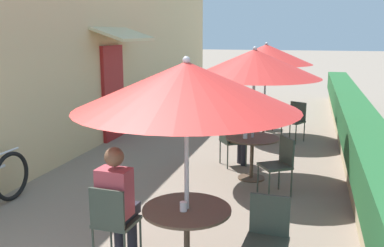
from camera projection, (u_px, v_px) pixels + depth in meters
name	position (u px, v px, depth m)	size (l,w,h in m)	color
cafe_facade_wall	(117.00, 45.00, 10.00)	(0.98, 15.11, 4.20)	#D6B784
planter_hedge	(352.00, 122.00, 8.96)	(0.60, 14.11, 1.01)	tan
patio_table_near	(187.00, 224.00, 4.17)	(0.87, 0.87, 0.70)	brown
patio_umbrella_near	(186.00, 86.00, 3.89)	(2.09, 2.09, 2.16)	#B7B7BC
cafe_chair_near_left	(113.00, 219.00, 4.35)	(0.42, 0.42, 0.87)	#384238
seated_patron_near_left	(118.00, 199.00, 4.42)	(0.35, 0.42, 1.25)	#23232D
cafe_chair_near_right	(267.00, 235.00, 4.00)	(0.42, 0.42, 0.87)	#384238
coffee_cup_near	(183.00, 206.00, 4.07)	(0.07, 0.07, 0.09)	white
patio_table_mid	(252.00, 147.00, 6.99)	(0.87, 0.87, 0.70)	brown
patio_umbrella_mid	(255.00, 64.00, 6.70)	(2.09, 2.09, 2.16)	#B7B7BC
cafe_chair_mid_left	(229.00, 138.00, 7.69)	(0.55, 0.55, 0.87)	#384238
seated_patron_mid_left	(235.00, 128.00, 7.69)	(0.51, 0.49, 1.25)	#23232D
cafe_chair_mid_right	(280.00, 161.00, 6.29)	(0.55, 0.55, 0.87)	#384238
coffee_cup_mid	(245.00, 136.00, 6.88)	(0.07, 0.07, 0.09)	white
patio_table_far	(264.00, 113.00, 9.93)	(0.87, 0.87, 0.70)	brown
patio_umbrella_far	(266.00, 54.00, 9.65)	(2.09, 2.09, 2.16)	#B7B7BC
cafe_chair_far_left	(263.00, 109.00, 10.69)	(0.42, 0.42, 0.87)	#384238
cafe_chair_far_right	(234.00, 117.00, 9.65)	(0.55, 0.55, 0.87)	#384238
cafe_chair_far_back	(295.00, 118.00, 9.47)	(0.54, 0.54, 0.87)	#384238
coffee_cup_far	(269.00, 106.00, 9.73)	(0.07, 0.07, 0.09)	#232328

